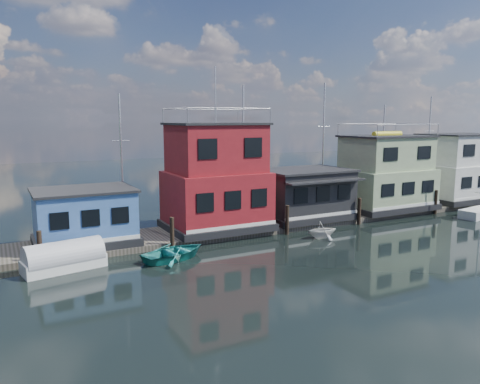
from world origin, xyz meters
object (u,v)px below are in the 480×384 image
houseboat_red (216,179)px  houseboat_green (385,174)px  houseboat_blue (85,217)px  dinghy_white (322,230)px  houseboat_dark (304,194)px  tarp_runabout (64,258)px  dinghy_teal (175,252)px  houseboat_white (459,169)px

houseboat_red → houseboat_green: houseboat_red is taller
houseboat_blue → dinghy_white: houseboat_blue is taller
houseboat_blue → houseboat_green: houseboat_green is taller
houseboat_dark → houseboat_green: 9.07m
dinghy_white → houseboat_green: bearing=-59.3°
houseboat_dark → dinghy_white: houseboat_dark is taller
houseboat_red → tarp_runabout: houseboat_red is taller
houseboat_blue → dinghy_teal: bearing=-47.0°
houseboat_red → houseboat_white: bearing=0.0°
dinghy_white → tarp_runabout: bearing=92.8°
dinghy_white → houseboat_red: bearing=57.6°
houseboat_blue → dinghy_teal: 6.77m
dinghy_teal → tarp_runabout: 6.39m
dinghy_white → dinghy_teal: (-11.15, 0.14, -0.18)m
houseboat_blue → houseboat_white: houseboat_white is taller
houseboat_red → dinghy_teal: size_ratio=2.79×
houseboat_green → houseboat_white: 10.00m
houseboat_dark → dinghy_teal: houseboat_dark is taller
houseboat_red → dinghy_white: houseboat_red is taller
houseboat_red → houseboat_dark: bearing=-0.1°
dinghy_white → dinghy_teal: dinghy_white is taller
houseboat_blue → houseboat_dark: houseboat_dark is taller
houseboat_dark → houseboat_green: size_ratio=0.88×
houseboat_white → dinghy_teal: bearing=-171.5°
houseboat_blue → houseboat_red: 9.69m
houseboat_white → dinghy_teal: 32.54m
houseboat_red → dinghy_white: size_ratio=5.03×
houseboat_green → houseboat_white: bearing=-0.0°
houseboat_blue → houseboat_dark: 17.50m
houseboat_red → dinghy_teal: houseboat_red is taller
houseboat_red → houseboat_white: houseboat_red is taller
dinghy_white → tarp_runabout: (-17.46, 1.12, 0.05)m
houseboat_blue → houseboat_green: size_ratio=0.76×
houseboat_white → dinghy_white: bearing=-166.8°
houseboat_dark → dinghy_white: (-1.89, -4.90, -1.80)m
houseboat_white → dinghy_white: (-20.89, -4.91, -2.92)m
houseboat_green → tarp_runabout: 28.75m
houseboat_white → dinghy_teal: houseboat_white is taller
houseboat_white → dinghy_white: houseboat_white is taller
houseboat_red → tarp_runabout: size_ratio=2.52×
dinghy_teal → houseboat_green: bearing=-93.9°
houseboat_blue → houseboat_dark: (17.50, -0.02, 0.21)m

